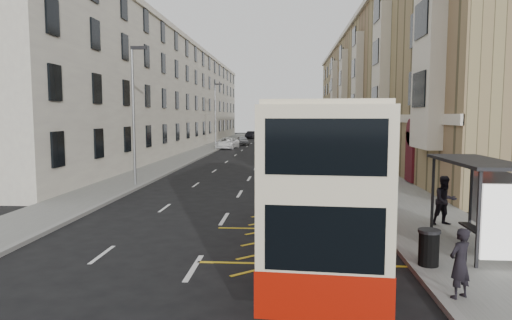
# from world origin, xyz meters

# --- Properties ---
(ground) EXTENTS (200.00, 200.00, 0.00)m
(ground) POSITION_xyz_m (0.00, 0.00, 0.00)
(ground) COLOR black
(ground) RESTS_ON ground
(pavement_right) EXTENTS (4.00, 120.00, 0.15)m
(pavement_right) POSITION_xyz_m (8.00, 30.00, 0.07)
(pavement_right) COLOR #63635E
(pavement_right) RESTS_ON ground
(pavement_left) EXTENTS (3.00, 120.00, 0.15)m
(pavement_left) POSITION_xyz_m (-7.50, 30.00, 0.07)
(pavement_left) COLOR #63635E
(pavement_left) RESTS_ON ground
(kerb_right) EXTENTS (0.25, 120.00, 0.15)m
(kerb_right) POSITION_xyz_m (6.00, 30.00, 0.07)
(kerb_right) COLOR gray
(kerb_right) RESTS_ON ground
(kerb_left) EXTENTS (0.25, 120.00, 0.15)m
(kerb_left) POSITION_xyz_m (-6.00, 30.00, 0.07)
(kerb_left) COLOR gray
(kerb_left) RESTS_ON ground
(road_markings) EXTENTS (10.00, 110.00, 0.01)m
(road_markings) POSITION_xyz_m (0.00, 45.00, 0.01)
(road_markings) COLOR silver
(road_markings) RESTS_ON ground
(terrace_right) EXTENTS (10.75, 79.00, 15.25)m
(terrace_right) POSITION_xyz_m (14.88, 45.38, 7.52)
(terrace_right) COLOR #8F7E53
(terrace_right) RESTS_ON ground
(terrace_left) EXTENTS (9.18, 79.00, 13.25)m
(terrace_left) POSITION_xyz_m (-13.43, 45.50, 6.52)
(terrace_left) COLOR beige
(terrace_left) RESTS_ON ground
(bus_shelter) EXTENTS (1.65, 4.25, 2.70)m
(bus_shelter) POSITION_xyz_m (8.34, -0.39, 2.14)
(bus_shelter) COLOR black
(bus_shelter) RESTS_ON pavement_right
(guard_railing) EXTENTS (0.06, 6.56, 1.01)m
(guard_railing) POSITION_xyz_m (6.25, 5.75, 0.86)
(guard_railing) COLOR #AA030F
(guard_railing) RESTS_ON pavement_right
(street_lamp_near) EXTENTS (0.93, 0.18, 8.00)m
(street_lamp_near) POSITION_xyz_m (-6.35, 12.00, 4.64)
(street_lamp_near) COLOR gray
(street_lamp_near) RESTS_ON pavement_left
(street_lamp_far) EXTENTS (0.93, 0.18, 8.00)m
(street_lamp_far) POSITION_xyz_m (-6.35, 42.00, 4.64)
(street_lamp_far) COLOR gray
(street_lamp_far) RESTS_ON pavement_left
(double_decker_front) EXTENTS (3.42, 11.37, 4.47)m
(double_decker_front) POSITION_xyz_m (3.65, -0.30, 2.28)
(double_decker_front) COLOR beige
(double_decker_front) RESTS_ON ground
(double_decker_rear) EXTENTS (2.93, 10.56, 4.17)m
(double_decker_rear) POSITION_xyz_m (4.57, 17.58, 2.12)
(double_decker_rear) COLOR beige
(double_decker_rear) RESTS_ON ground
(litter_bin) EXTENTS (0.59, 0.59, 0.98)m
(litter_bin) POSITION_xyz_m (6.35, -1.79, 0.66)
(litter_bin) COLOR black
(litter_bin) RESTS_ON pavement_right
(pedestrian_near) EXTENTS (0.68, 0.62, 1.57)m
(pedestrian_near) POSITION_xyz_m (6.35, -3.99, 0.94)
(pedestrian_near) COLOR black
(pedestrian_near) RESTS_ON pavement_right
(pedestrian_mid) EXTENTS (1.02, 0.87, 1.82)m
(pedestrian_mid) POSITION_xyz_m (8.34, 2.95, 1.06)
(pedestrian_mid) COLOR black
(pedestrian_mid) RESTS_ON pavement_right
(pedestrian_far) EXTENTS (1.13, 0.91, 1.80)m
(pedestrian_far) POSITION_xyz_m (6.35, 4.76, 1.05)
(pedestrian_far) COLOR black
(pedestrian_far) RESTS_ON pavement_right
(white_van) EXTENTS (2.92, 5.27, 1.40)m
(white_van) POSITION_xyz_m (-5.20, 43.91, 0.70)
(white_van) COLOR white
(white_van) RESTS_ON ground
(car_silver) EXTENTS (2.35, 4.01, 1.28)m
(car_silver) POSITION_xyz_m (-3.97, 51.27, 0.64)
(car_silver) COLOR #999BA0
(car_silver) RESTS_ON ground
(car_dark) EXTENTS (2.00, 4.29, 1.36)m
(car_dark) POSITION_xyz_m (-4.27, 70.31, 0.68)
(car_dark) COLOR black
(car_dark) RESTS_ON ground
(car_red) EXTENTS (3.42, 5.82, 1.58)m
(car_red) POSITION_xyz_m (4.79, 62.55, 0.79)
(car_red) COLOR maroon
(car_red) RESTS_ON ground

